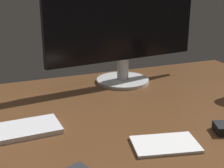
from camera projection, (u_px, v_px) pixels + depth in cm
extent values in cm
cube|color=brown|center=(114.00, 116.00, 99.34)|extent=(140.00, 84.00, 2.00)
cylinder|color=silver|center=(123.00, 80.00, 127.78)|extent=(20.30, 20.30, 1.15)
cylinder|color=silver|center=(123.00, 69.00, 126.32)|extent=(4.40, 4.40, 7.99)
cube|color=black|center=(123.00, 10.00, 119.16)|extent=(60.99, 9.29, 36.73)
cube|color=white|center=(165.00, 144.00, 80.39)|extent=(17.78, 13.25, 0.75)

